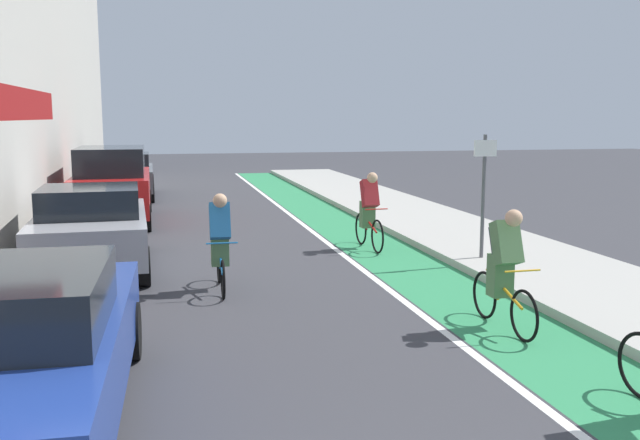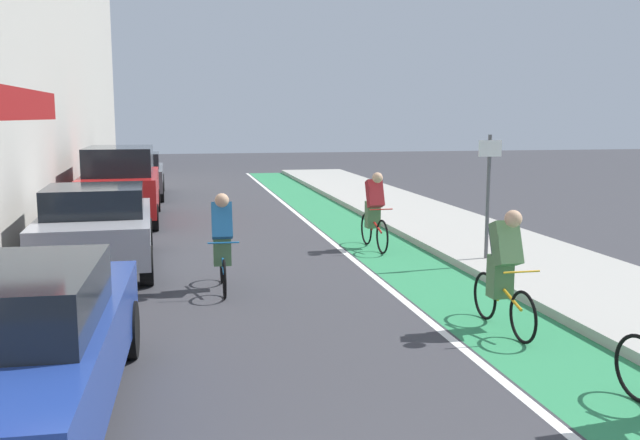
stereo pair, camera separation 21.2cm
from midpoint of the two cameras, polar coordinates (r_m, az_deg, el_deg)
ground_plane at (r=14.92m, az=-6.22°, el=-2.23°), size 76.41×76.41×0.00m
bike_lane_paint at (r=17.37m, az=2.94°, el=-0.67°), size 1.60×34.73×0.00m
lane_divider_stripe at (r=17.17m, az=0.03°, el=-0.77°), size 0.12×34.73×0.00m
sidewalk_right at (r=18.05m, az=9.95°, el=-0.22°), size 2.95×34.73×0.14m
parked_sedan_blue at (r=6.60m, az=-23.41°, el=-9.65°), size 1.96×4.76×1.53m
parked_sedan_silver at (r=13.24m, az=-17.38°, el=-0.49°), size 2.10×4.32×1.53m
parked_suv_red at (r=18.98m, az=-15.68°, el=2.90°), size 1.97×4.67×1.98m
parked_sedan_gray at (r=24.72m, az=-14.73°, el=3.63°), size 2.03×4.54×1.53m
cyclist_mid at (r=9.32m, az=15.45°, el=-3.68°), size 0.48×1.71×1.61m
cyclist_trailing at (r=11.14m, az=-7.47°, el=-1.72°), size 0.48×1.66×1.59m
cyclist_far at (r=14.57m, az=4.87°, el=0.76°), size 0.48×1.75×1.63m
street_sign_post at (r=13.20m, az=14.09°, el=2.84°), size 0.44×0.07×2.29m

